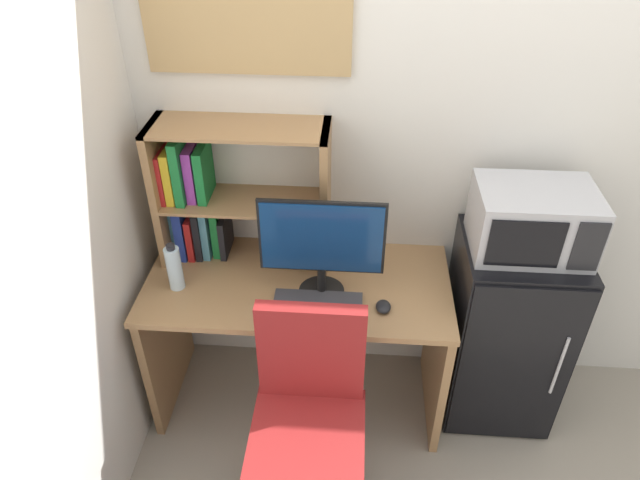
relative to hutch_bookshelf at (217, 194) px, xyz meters
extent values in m
cube|color=silver|center=(1.66, 0.14, 0.23)|extent=(6.40, 0.04, 2.60)
cube|color=#997047|center=(0.37, -0.19, -0.33)|extent=(1.32, 0.63, 0.03)
cube|color=#997047|center=(-0.28, -0.19, -0.70)|extent=(0.04, 0.56, 0.73)
cube|color=#997047|center=(1.01, -0.19, -0.70)|extent=(0.04, 0.56, 0.73)
cube|color=#997047|center=(-0.23, -0.01, 0.01)|extent=(0.03, 0.26, 0.64)
cube|color=#997047|center=(0.47, -0.01, 0.01)|extent=(0.03, 0.26, 0.64)
cube|color=#997047|center=(0.12, -0.01, 0.32)|extent=(0.74, 0.26, 0.01)
cube|color=#997047|center=(0.12, -0.01, -0.02)|extent=(0.68, 0.26, 0.01)
cube|color=teal|center=(-0.21, 0.02, -0.18)|extent=(0.02, 0.15, 0.26)
cube|color=navy|center=(-0.17, 0.01, -0.18)|extent=(0.04, 0.21, 0.25)
cube|color=#B21E1E|center=(-0.13, 0.01, -0.21)|extent=(0.03, 0.20, 0.21)
cube|color=black|center=(-0.09, 0.01, -0.19)|extent=(0.03, 0.20, 0.24)
cube|color=teal|center=(-0.06, 0.01, -0.19)|extent=(0.03, 0.18, 0.24)
cube|color=#197233|center=(-0.02, 0.02, -0.20)|extent=(0.03, 0.16, 0.22)
cube|color=black|center=(0.02, 0.01, -0.21)|extent=(0.03, 0.18, 0.19)
cube|color=#B21E1E|center=(-0.21, 0.01, 0.10)|extent=(0.02, 0.21, 0.22)
cube|color=gold|center=(-0.18, 0.01, 0.10)|extent=(0.04, 0.20, 0.23)
cube|color=#197233|center=(-0.14, 0.00, 0.13)|extent=(0.04, 0.21, 0.29)
cube|color=purple|center=(-0.09, 0.01, 0.10)|extent=(0.04, 0.18, 0.24)
cube|color=#197233|center=(-0.05, 0.01, 0.10)|extent=(0.04, 0.18, 0.24)
cylinder|color=black|center=(0.48, -0.26, -0.30)|extent=(0.19, 0.19, 0.02)
cylinder|color=black|center=(0.48, -0.26, -0.24)|extent=(0.04, 0.04, 0.12)
cube|color=black|center=(0.48, -0.25, -0.02)|extent=(0.51, 0.01, 0.33)
cube|color=navy|center=(0.48, -0.26, -0.02)|extent=(0.48, 0.02, 0.31)
cube|color=#333338|center=(0.47, -0.34, -0.30)|extent=(0.37, 0.14, 0.02)
ellipsoid|color=black|center=(0.73, -0.34, -0.30)|extent=(0.06, 0.08, 0.03)
cylinder|color=silver|center=(-0.14, -0.26, -0.21)|extent=(0.06, 0.06, 0.20)
cylinder|color=black|center=(-0.14, -0.26, -0.10)|extent=(0.04, 0.04, 0.02)
cube|color=black|center=(1.31, -0.13, -0.59)|extent=(0.49, 0.47, 0.95)
cube|color=black|center=(1.31, -0.37, -0.59)|extent=(0.47, 0.01, 0.91)
cylinder|color=#B2B2B7|center=(1.49, -0.38, -0.55)|extent=(0.01, 0.01, 0.33)
cube|color=#ADADB2|center=(1.31, -0.13, 0.01)|extent=(0.46, 0.34, 0.27)
cube|color=black|center=(1.25, -0.30, 0.01)|extent=(0.28, 0.01, 0.21)
cube|color=black|center=(1.48, -0.30, 0.01)|extent=(0.11, 0.01, 0.22)
cylinder|color=black|center=(0.46, -0.77, -0.83)|extent=(0.04, 0.04, 0.43)
cube|color=maroon|center=(0.46, -0.77, -0.60)|extent=(0.43, 0.43, 0.07)
cube|color=maroon|center=(0.46, -0.57, -0.34)|extent=(0.41, 0.06, 0.45)
cube|color=tan|center=(0.16, 0.11, 0.75)|extent=(0.80, 0.02, 0.50)
camera|label=1|loc=(0.61, -2.10, 1.28)|focal=32.20mm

